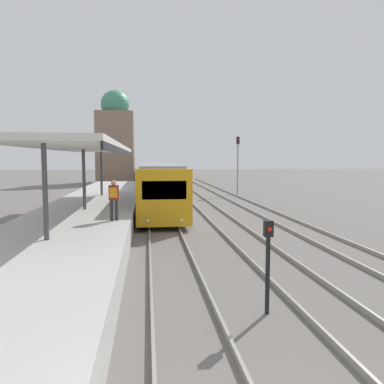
% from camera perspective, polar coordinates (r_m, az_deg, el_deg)
% --- Properties ---
extents(platform_canopy, '(4.00, 18.04, 3.21)m').
position_cam_1_polar(platform_canopy, '(19.46, -16.13, 6.51)').
color(platform_canopy, beige).
rests_on(platform_canopy, station_platform).
extents(person_on_platform, '(0.40, 0.40, 1.66)m').
position_cam_1_polar(person_on_platform, '(15.58, -11.83, -0.70)').
color(person_on_platform, '#2D2D33').
rests_on(person_on_platform, station_platform).
extents(train_near, '(2.70, 44.97, 3.12)m').
position_cam_1_polar(train_near, '(40.02, -5.73, 2.55)').
color(train_near, gold).
rests_on(train_near, ground_plane).
extents(signal_post_near, '(0.20, 0.21, 2.13)m').
position_cam_1_polar(signal_post_near, '(8.61, 11.50, -9.72)').
color(signal_post_near, black).
rests_on(signal_post_near, ground_plane).
extents(signal_mast_far, '(0.28, 0.29, 5.61)m').
position_cam_1_polar(signal_mast_far, '(36.90, 6.98, 5.05)').
color(signal_mast_far, gray).
rests_on(signal_mast_far, ground_plane).
extents(distant_domed_building, '(5.33, 5.33, 13.36)m').
position_cam_1_polar(distant_domed_building, '(56.34, -11.56, 7.84)').
color(distant_domed_building, '#89705B').
rests_on(distant_domed_building, ground_plane).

